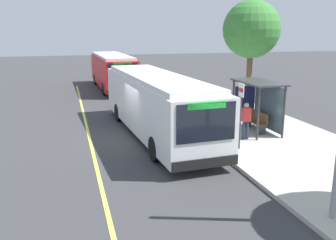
{
  "coord_description": "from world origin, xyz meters",
  "views": [
    {
      "loc": [
        16.47,
        -3.08,
        5.03
      ],
      "look_at": [
        1.47,
        1.07,
        1.2
      ],
      "focal_mm": 39.43,
      "sensor_mm": 36.0,
      "label": 1
    }
  ],
  "objects_px": {
    "transit_bus_main": "(156,103)",
    "pedestrian_commuter": "(246,119)",
    "route_sign_post": "(241,107)",
    "waiting_bench": "(256,121)",
    "transit_bus_second": "(113,70)"
  },
  "relations": [
    {
      "from": "transit_bus_main",
      "to": "pedestrian_commuter",
      "type": "bearing_deg",
      "value": 58.36
    },
    {
      "from": "route_sign_post",
      "to": "transit_bus_main",
      "type": "bearing_deg",
      "value": -141.69
    },
    {
      "from": "waiting_bench",
      "to": "route_sign_post",
      "type": "distance_m",
      "value": 3.5
    },
    {
      "from": "transit_bus_main",
      "to": "transit_bus_second",
      "type": "xyz_separation_m",
      "value": [
        -15.06,
        -0.2,
        -0.0
      ]
    },
    {
      "from": "waiting_bench",
      "to": "route_sign_post",
      "type": "height_order",
      "value": "route_sign_post"
    },
    {
      "from": "transit_bus_main",
      "to": "waiting_bench",
      "type": "relative_size",
      "value": 7.19
    },
    {
      "from": "transit_bus_second",
      "to": "route_sign_post",
      "type": "height_order",
      "value": "same"
    },
    {
      "from": "transit_bus_second",
      "to": "pedestrian_commuter",
      "type": "xyz_separation_m",
      "value": [
        17.29,
        3.82,
        -0.5
      ]
    },
    {
      "from": "waiting_bench",
      "to": "route_sign_post",
      "type": "relative_size",
      "value": 0.57
    },
    {
      "from": "transit_bus_second",
      "to": "waiting_bench",
      "type": "xyz_separation_m",
      "value": [
        16.06,
        5.03,
        -0.98
      ]
    },
    {
      "from": "transit_bus_second",
      "to": "pedestrian_commuter",
      "type": "distance_m",
      "value": 17.71
    },
    {
      "from": "transit_bus_main",
      "to": "waiting_bench",
      "type": "height_order",
      "value": "transit_bus_main"
    },
    {
      "from": "transit_bus_second",
      "to": "pedestrian_commuter",
      "type": "relative_size",
      "value": 6.05
    },
    {
      "from": "transit_bus_main",
      "to": "route_sign_post",
      "type": "relative_size",
      "value": 4.11
    },
    {
      "from": "waiting_bench",
      "to": "pedestrian_commuter",
      "type": "height_order",
      "value": "pedestrian_commuter"
    }
  ]
}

